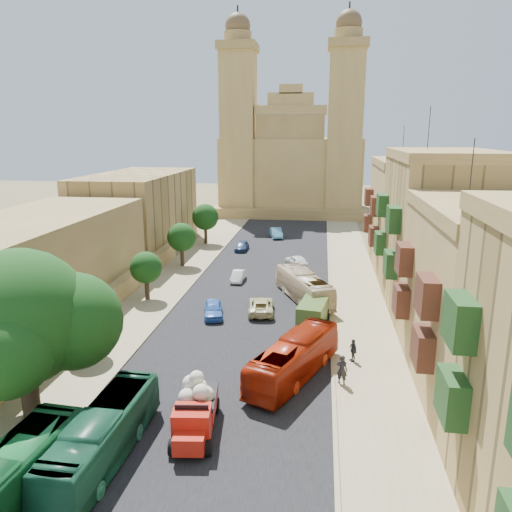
% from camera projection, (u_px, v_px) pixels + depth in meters
% --- Properties ---
extents(ground, '(260.00, 260.00, 0.00)m').
position_uv_depth(ground, '(180.00, 481.00, 22.42)').
color(ground, brown).
extents(road_surface, '(14.00, 140.00, 0.01)m').
position_uv_depth(road_surface, '(261.00, 284.00, 51.27)').
color(road_surface, black).
rests_on(road_surface, ground).
extents(sidewalk_east, '(5.00, 140.00, 0.01)m').
position_uv_depth(sidewalk_east, '(355.00, 288.00, 50.05)').
color(sidewalk_east, '#968662').
rests_on(sidewalk_east, ground).
extents(sidewalk_west, '(5.00, 140.00, 0.01)m').
position_uv_depth(sidewalk_west, '(172.00, 281.00, 52.48)').
color(sidewalk_west, '#968662').
rests_on(sidewalk_west, ground).
extents(kerb_east, '(0.25, 140.00, 0.12)m').
position_uv_depth(kerb_east, '(330.00, 286.00, 50.36)').
color(kerb_east, '#968662').
rests_on(kerb_east, ground).
extents(kerb_west, '(0.25, 140.00, 0.12)m').
position_uv_depth(kerb_west, '(195.00, 281.00, 52.15)').
color(kerb_west, '#968662').
rests_on(kerb_west, ground).
extents(townhouse_b, '(9.00, 14.00, 14.90)m').
position_uv_depth(townhouse_b, '(489.00, 298.00, 29.59)').
color(townhouse_b, '#A08148').
rests_on(townhouse_b, ground).
extents(townhouse_c, '(9.00, 14.00, 17.40)m').
position_uv_depth(townhouse_c, '(439.00, 232.00, 42.74)').
color(townhouse_c, '#AB8A4D').
rests_on(townhouse_c, ground).
extents(townhouse_d, '(9.00, 14.00, 15.90)m').
position_uv_depth(townhouse_d, '(411.00, 214.00, 56.39)').
color(townhouse_d, '#A08148').
rests_on(townhouse_d, ground).
extents(west_wall, '(1.00, 40.00, 1.80)m').
position_uv_depth(west_wall, '(104.00, 303.00, 43.03)').
color(west_wall, '#A08148').
rests_on(west_wall, ground).
extents(west_building_low, '(10.00, 28.00, 8.40)m').
position_uv_depth(west_building_low, '(27.00, 270.00, 41.00)').
color(west_building_low, olive).
rests_on(west_building_low, ground).
extents(west_building_mid, '(10.00, 22.00, 10.00)m').
position_uv_depth(west_building_mid, '(139.00, 212.00, 65.81)').
color(west_building_mid, '#AB8A4D').
rests_on(west_building_mid, ground).
extents(church, '(28.00, 22.50, 36.30)m').
position_uv_depth(church, '(292.00, 162.00, 95.71)').
color(church, '#A08148').
rests_on(church, ground).
extents(ficus_tree, '(9.49, 8.73, 9.49)m').
position_uv_depth(ficus_tree, '(23.00, 321.00, 26.11)').
color(ficus_tree, '#35261A').
rests_on(ficus_tree, ground).
extents(street_tree_a, '(2.91, 2.91, 4.47)m').
position_uv_depth(street_tree_a, '(86.00, 314.00, 34.51)').
color(street_tree_a, '#35261A').
rests_on(street_tree_a, ground).
extents(street_tree_b, '(2.96, 2.96, 4.55)m').
position_uv_depth(street_tree_b, '(146.00, 268.00, 46.03)').
color(street_tree_b, '#35261A').
rests_on(street_tree_b, ground).
extents(street_tree_c, '(3.31, 3.31, 5.08)m').
position_uv_depth(street_tree_c, '(182.00, 237.00, 57.49)').
color(street_tree_c, '#35261A').
rests_on(street_tree_c, ground).
extents(street_tree_d, '(3.64, 3.64, 5.60)m').
position_uv_depth(street_tree_d, '(205.00, 217.00, 68.94)').
color(street_tree_d, '#35261A').
rests_on(street_tree_d, ground).
extents(red_truck, '(2.59, 5.40, 3.05)m').
position_uv_depth(red_truck, '(195.00, 408.00, 25.81)').
color(red_truck, red).
rests_on(red_truck, ground).
extents(olive_pickup, '(2.71, 4.85, 1.90)m').
position_uv_depth(olive_pickup, '(313.00, 312.00, 40.72)').
color(olive_pickup, '#3D5A22').
rests_on(olive_pickup, ground).
extents(bus_green_north, '(2.51, 9.46, 2.62)m').
position_uv_depth(bus_green_north, '(103.00, 436.00, 23.57)').
color(bus_green_north, '#1F6342').
rests_on(bus_green_north, ground).
extents(bus_red_east, '(5.76, 9.63, 2.65)m').
position_uv_depth(bus_red_east, '(294.00, 358.00, 31.56)').
color(bus_red_east, '#9E2009').
rests_on(bus_red_east, ground).
extents(bus_cream_east, '(5.94, 9.65, 2.67)m').
position_uv_depth(bus_cream_east, '(304.00, 287.00, 46.11)').
color(bus_cream_east, beige).
rests_on(bus_cream_east, ground).
extents(car_blue_a, '(2.37, 4.11, 1.32)m').
position_uv_depth(car_blue_a, '(213.00, 309.00, 42.19)').
color(car_blue_a, '#3970CC').
rests_on(car_blue_a, ground).
extents(car_white_a, '(1.18, 3.33, 1.10)m').
position_uv_depth(car_white_a, '(238.00, 276.00, 52.25)').
color(car_white_a, white).
rests_on(car_white_a, ground).
extents(car_cream, '(2.61, 4.80, 1.28)m').
position_uv_depth(car_cream, '(261.00, 306.00, 43.11)').
color(car_cream, beige).
rests_on(car_cream, ground).
extents(car_dkblue, '(1.57, 3.80, 1.10)m').
position_uv_depth(car_dkblue, '(242.00, 246.00, 65.74)').
color(car_dkblue, navy).
rests_on(car_dkblue, ground).
extents(car_white_b, '(3.28, 4.49, 1.42)m').
position_uv_depth(car_white_b, '(297.00, 261.00, 57.62)').
color(car_white_b, white).
rests_on(car_white_b, ground).
extents(car_blue_b, '(2.43, 4.51, 1.41)m').
position_uv_depth(car_blue_b, '(276.00, 233.00, 73.76)').
color(car_blue_b, '#5AA5D1').
rests_on(car_blue_b, ground).
extents(pedestrian_a, '(0.82, 0.70, 1.92)m').
position_uv_depth(pedestrian_a, '(342.00, 370.00, 30.84)').
color(pedestrian_a, black).
rests_on(pedestrian_a, ground).
extents(pedestrian_c, '(0.74, 1.02, 1.60)m').
position_uv_depth(pedestrian_c, '(353.00, 350.00, 33.96)').
color(pedestrian_c, '#323336').
rests_on(pedestrian_c, ground).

